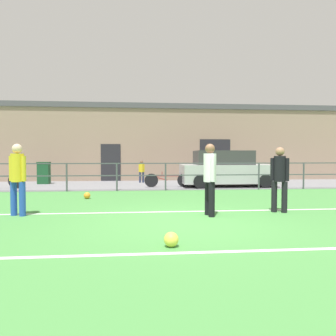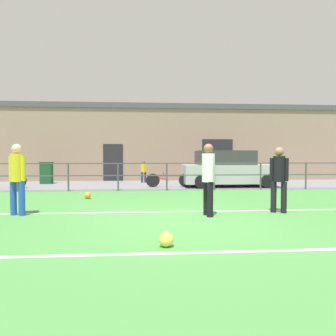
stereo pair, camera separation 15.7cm
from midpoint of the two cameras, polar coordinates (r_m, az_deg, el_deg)
ground at (r=7.11m, az=3.08°, el=-9.63°), size 60.00×44.00×0.04m
field_line_touchline at (r=8.14m, az=1.97°, el=-7.94°), size 36.00×0.11×0.00m
field_line_hash at (r=4.87m, az=7.25°, el=-14.96°), size 36.00×0.11×0.00m
pavement_strip at (r=15.48m, az=-1.53°, el=-3.06°), size 48.00×5.00×0.02m
perimeter_fence at (r=12.94m, az=-0.80°, el=-0.83°), size 36.07×0.07×1.15m
clubhouse_facade at (r=19.12m, az=-2.28°, el=4.62°), size 28.00×2.56×4.45m
player_goalkeeper at (r=8.40m, az=19.19°, el=-1.28°), size 0.42×0.29×1.66m
player_striker at (r=7.52m, az=7.05°, el=-1.28°), size 0.30×0.47×1.73m
player_winger at (r=8.33m, az=-26.25°, el=-1.16°), size 0.44×0.30×1.73m
soccer_ball_match at (r=5.07m, az=-0.32°, el=-12.91°), size 0.24×0.24×0.24m
soccer_ball_spare at (r=10.86m, az=-14.95°, el=-4.88°), size 0.22×0.22×0.22m
spectator_child at (r=16.60m, az=-5.11°, el=-0.37°), size 0.32×0.21×1.17m
parked_car_red at (r=14.78m, az=10.28°, el=-0.26°), size 4.31×1.91×1.66m
bicycle_parked_1 at (r=14.17m, az=-0.38°, el=-2.20°), size 2.11×0.04×0.72m
trash_bin_0 at (r=17.02m, az=-21.96°, el=-0.82°), size 0.58×0.50×1.11m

